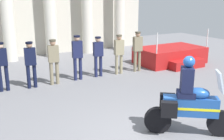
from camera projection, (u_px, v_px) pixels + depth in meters
name	position (u px, v px, depth m)	size (l,w,h in m)	color
ground_plane	(152.00, 139.00, 6.19)	(28.00, 28.00, 0.00)	slate
reviewing_stand	(171.00, 56.00, 13.17)	(3.23, 2.41, 1.68)	#A51919
officer_in_row_1	(2.00, 63.00, 9.11)	(0.41, 0.27, 1.70)	black
officer_in_row_2	(30.00, 61.00, 9.45)	(0.41, 0.27, 1.66)	black
officer_in_row_3	(54.00, 58.00, 9.83)	(0.41, 0.27, 1.68)	#7A7056
officer_in_row_4	(77.00, 54.00, 10.36)	(0.41, 0.27, 1.75)	#191E42
officer_in_row_5	(98.00, 53.00, 10.82)	(0.41, 0.27, 1.64)	#191E42
officer_in_row_6	(119.00, 51.00, 11.20)	(0.41, 0.27, 1.66)	gray
officer_in_row_7	(138.00, 48.00, 11.60)	(0.41, 0.27, 1.73)	#7A7056
motorcycle_with_rider	(187.00, 103.00, 6.22)	(1.75, 1.35, 1.90)	black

